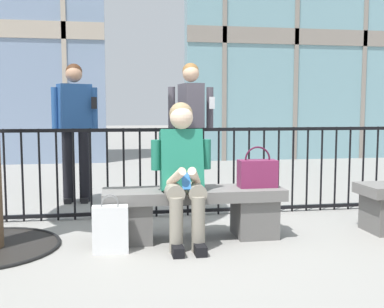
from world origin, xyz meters
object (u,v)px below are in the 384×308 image
at_px(stone_bench, 194,209).
at_px(seated_person_with_phone, 183,168).
at_px(handbag_on_bench, 257,173).
at_px(shopping_bag, 110,229).
at_px(bystander_further_back, 191,122).
at_px(bystander_at_railing, 75,122).

relative_size(stone_bench, seated_person_with_phone, 1.32).
bearing_deg(stone_bench, handbag_on_bench, -0.99).
xyz_separation_m(shopping_bag, bystander_further_back, (0.96, 1.84, 0.80)).
relative_size(stone_bench, bystander_further_back, 0.94).
bearing_deg(stone_bench, bystander_at_railing, 122.16).
height_order(handbag_on_bench, shopping_bag, handbag_on_bench).
relative_size(bystander_at_railing, bystander_further_back, 1.00).
bearing_deg(bystander_at_railing, stone_bench, -57.84).
distance_m(handbag_on_bench, shopping_bag, 1.40).
bearing_deg(handbag_on_bench, shopping_bag, -167.56).
height_order(stone_bench, bystander_further_back, bystander_further_back).
relative_size(seated_person_with_phone, handbag_on_bench, 3.27).
bearing_deg(bystander_further_back, bystander_at_railing, 167.21).
height_order(bystander_at_railing, bystander_further_back, same).
bearing_deg(stone_bench, bystander_further_back, 81.69).
height_order(seated_person_with_phone, shopping_bag, seated_person_with_phone).
distance_m(shopping_bag, bystander_at_railing, 2.35).
height_order(stone_bench, bystander_at_railing, bystander_at_railing).
distance_m(stone_bench, shopping_bag, 0.79).
relative_size(shopping_bag, bystander_further_back, 0.28).
height_order(stone_bench, seated_person_with_phone, seated_person_with_phone).
height_order(handbag_on_bench, bystander_further_back, bystander_further_back).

